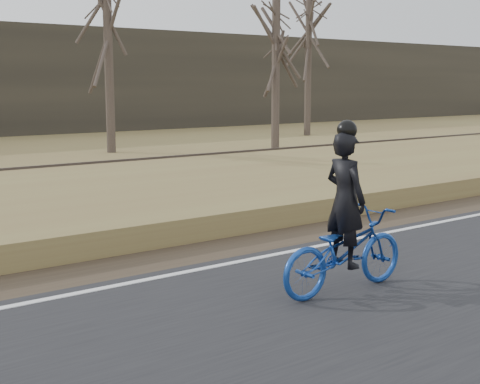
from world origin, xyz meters
TOP-DOWN VIEW (x-y plane):
  - ground at (0.00, 0.00)m, footprint 120.00×120.00m
  - road at (0.00, -2.50)m, footprint 120.00×6.00m
  - edge_line at (0.00, 0.20)m, footprint 120.00×0.12m
  - shoulder at (0.00, 1.20)m, footprint 120.00×1.60m
  - embankment at (0.00, 4.20)m, footprint 120.00×5.00m
  - ballast at (0.00, 8.00)m, footprint 120.00×3.00m
  - railroad at (0.00, 8.00)m, footprint 120.00×2.40m
  - cyclist at (0.59, -1.81)m, footprint 2.10×0.75m
  - bare_tree_center at (6.40, 17.19)m, footprint 0.36×0.36m
  - bare_tree_right at (12.85, 14.45)m, footprint 0.36×0.36m
  - bare_tree_far_right at (19.05, 19.21)m, footprint 0.36×0.36m

SIDE VIEW (x-z plane):
  - ground at x=0.00m, z-range 0.00..0.00m
  - shoulder at x=0.00m, z-range 0.00..0.04m
  - road at x=0.00m, z-range 0.00..0.06m
  - edge_line at x=0.00m, z-range 0.06..0.07m
  - embankment at x=0.00m, z-range 0.00..0.44m
  - ballast at x=0.00m, z-range 0.00..0.45m
  - railroad at x=0.00m, z-range 0.38..0.67m
  - cyclist at x=0.59m, z-range -0.36..1.92m
  - bare_tree_right at x=12.85m, z-range 0.00..7.24m
  - bare_tree_far_right at x=19.05m, z-range 0.00..7.92m
  - bare_tree_center at x=6.40m, z-range 0.00..9.20m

